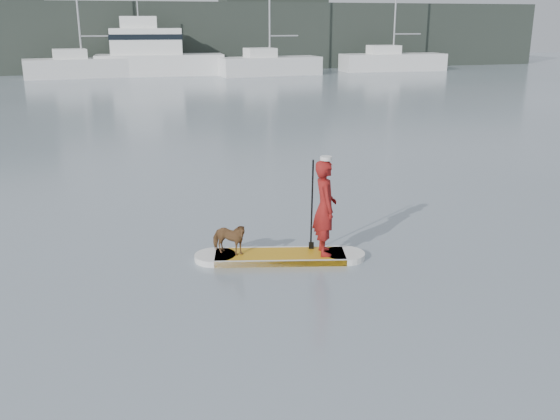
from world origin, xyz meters
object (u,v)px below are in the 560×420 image
object	(u,v)px
sailboat_f	(392,60)
paddleboard	(280,256)
sailboat_d	(82,65)
dog	(229,239)
sailboat_e	(269,64)
motor_yacht_a	(154,54)
paddler	(325,208)

from	to	relation	value
sailboat_f	paddleboard	bearing A→B (deg)	-116.52
paddleboard	sailboat_d	world-z (taller)	sailboat_d
dog	paddleboard	bearing A→B (deg)	-65.85
paddleboard	dog	size ratio (longest dim) A/B	4.24
sailboat_d	dog	bearing A→B (deg)	-91.91
sailboat_d	sailboat_e	world-z (taller)	sailboat_d
sailboat_e	motor_yacht_a	bearing A→B (deg)	159.85
paddleboard	sailboat_d	distance (m)	43.01
paddleboard	motor_yacht_a	xyz separation A→B (m)	(2.17, 43.22, 1.70)
sailboat_f	motor_yacht_a	distance (m)	21.29
sailboat_f	motor_yacht_a	world-z (taller)	sailboat_f
paddleboard	sailboat_e	xyz separation A→B (m)	(11.37, 40.63, 0.82)
sailboat_e	sailboat_f	world-z (taller)	sailboat_f
paddleboard	dog	distance (m)	1.05
motor_yacht_a	dog	bearing A→B (deg)	-88.93
sailboat_e	sailboat_f	size ratio (longest dim) A/B	0.87
paddler	sailboat_d	world-z (taller)	sailboat_d
paddler	sailboat_f	xyz separation A→B (m)	(22.58, 42.16, -0.08)
sailboat_d	sailboat_f	world-z (taller)	sailboat_f
paddleboard	paddler	bearing A→B (deg)	-0.00
paddleboard	sailboat_d	bearing A→B (deg)	109.67
paddler	sailboat_d	size ratio (longest dim) A/B	0.14
sailboat_e	paddler	bearing A→B (deg)	-108.93
sailboat_d	paddleboard	bearing A→B (deg)	-90.67
dog	sailboat_f	distance (m)	48.28
paddleboard	dog	world-z (taller)	dog
paddleboard	sailboat_e	bearing A→B (deg)	89.17
sailboat_f	paddler	bearing A→B (deg)	-115.54
paddleboard	sailboat_f	xyz separation A→B (m)	(23.40, 41.94, 0.90)
dog	sailboat_d	size ratio (longest dim) A/B	0.06
paddleboard	paddler	xyz separation A→B (m)	(0.82, -0.22, 0.98)
paddleboard	dog	xyz separation A→B (m)	(-0.95, 0.25, 0.38)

